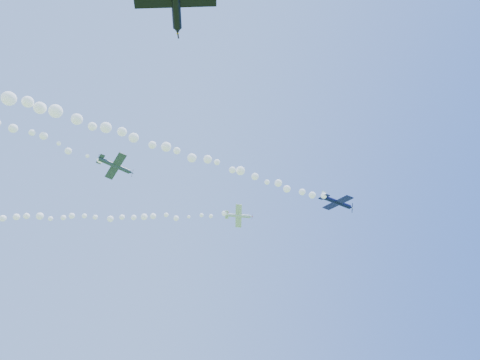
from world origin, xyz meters
name	(u,v)px	position (x,y,z in m)	size (l,w,h in m)	color
plane_white	(239,216)	(11.49, 14.52, 52.44)	(6.18, 6.51, 2.44)	silver
smoke_trail_white	(57,217)	(-25.94, 26.96, 52.16)	(71.42, 25.27, 2.72)	white
plane_navy	(337,202)	(29.49, 3.52, 52.36)	(8.01, 8.25, 3.02)	#0E0F3E
smoke_trail_navy	(122,133)	(-14.89, -2.65, 52.17)	(84.02, 14.21, 3.12)	white
plane_grey	(116,166)	(-14.69, 0.13, 47.15)	(6.35, 6.71, 2.25)	#313C48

